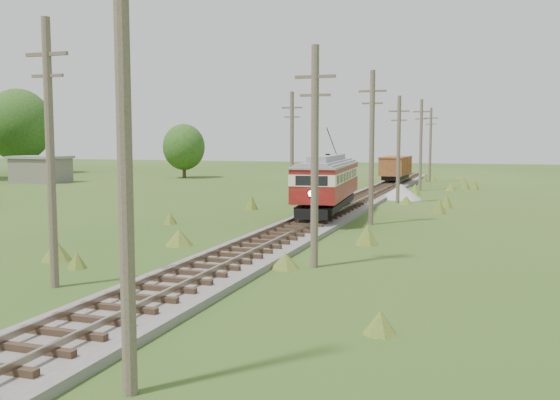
% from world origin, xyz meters
% --- Properties ---
extents(railbed_main, '(3.60, 96.00, 0.57)m').
position_xyz_m(railbed_main, '(0.00, 34.00, 0.19)').
color(railbed_main, '#605B54').
rests_on(railbed_main, ground).
extents(streetcar, '(3.63, 11.52, 5.21)m').
position_xyz_m(streetcar, '(0.00, 33.22, 2.47)').
color(streetcar, black).
rests_on(streetcar, ground).
extents(gondola, '(2.70, 7.79, 2.57)m').
position_xyz_m(gondola, '(0.00, 64.29, 1.95)').
color(gondola, black).
rests_on(gondola, ground).
extents(gravel_pile, '(3.49, 3.70, 1.27)m').
position_xyz_m(gravel_pile, '(2.92, 47.37, 0.59)').
color(gravel_pile, gray).
rests_on(gravel_pile, ground).
extents(utility_pole_r_1, '(0.30, 0.30, 8.80)m').
position_xyz_m(utility_pole_r_1, '(3.10, 5.00, 4.40)').
color(utility_pole_r_1, brown).
rests_on(utility_pole_r_1, ground).
extents(utility_pole_r_2, '(1.60, 0.30, 8.60)m').
position_xyz_m(utility_pole_r_2, '(3.30, 18.00, 4.42)').
color(utility_pole_r_2, brown).
rests_on(utility_pole_r_2, ground).
extents(utility_pole_r_3, '(1.60, 0.30, 9.00)m').
position_xyz_m(utility_pole_r_3, '(3.20, 31.00, 4.63)').
color(utility_pole_r_3, brown).
rests_on(utility_pole_r_3, ground).
extents(utility_pole_r_4, '(1.60, 0.30, 8.40)m').
position_xyz_m(utility_pole_r_4, '(3.00, 44.00, 4.32)').
color(utility_pole_r_4, brown).
rests_on(utility_pole_r_4, ground).
extents(utility_pole_r_5, '(1.60, 0.30, 8.90)m').
position_xyz_m(utility_pole_r_5, '(3.40, 57.00, 4.58)').
color(utility_pole_r_5, brown).
rests_on(utility_pole_r_5, ground).
extents(utility_pole_r_6, '(1.60, 0.30, 8.70)m').
position_xyz_m(utility_pole_r_6, '(3.20, 70.00, 4.47)').
color(utility_pole_r_6, brown).
rests_on(utility_pole_r_6, ground).
extents(utility_pole_l_a, '(1.60, 0.30, 9.00)m').
position_xyz_m(utility_pole_l_a, '(-4.20, 12.00, 4.63)').
color(utility_pole_l_a, brown).
rests_on(utility_pole_l_a, ground).
extents(utility_pole_l_b, '(1.60, 0.30, 8.60)m').
position_xyz_m(utility_pole_l_b, '(-4.50, 40.00, 4.42)').
color(utility_pole_l_b, brown).
rests_on(utility_pole_l_b, ground).
extents(tree_left_5, '(9.66, 9.66, 12.44)m').
position_xyz_m(tree_left_5, '(-56.00, 70.00, 7.12)').
color(tree_left_5, '#38281C').
rests_on(tree_left_5, ground).
extents(tree_mid_a, '(5.46, 5.46, 7.03)m').
position_xyz_m(tree_mid_a, '(-28.00, 68.00, 4.02)').
color(tree_mid_a, '#38281C').
rests_on(tree_mid_a, ground).
extents(shed, '(6.40, 4.40, 3.10)m').
position_xyz_m(shed, '(-40.00, 55.00, 1.57)').
color(shed, slate).
rests_on(shed, ground).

